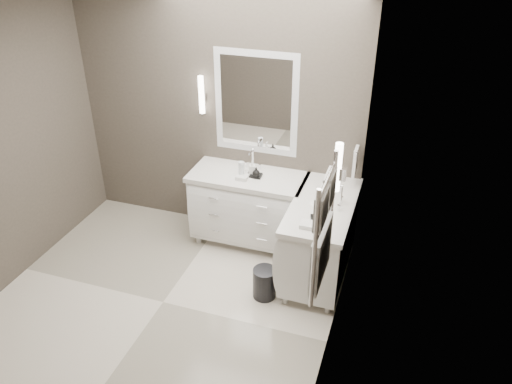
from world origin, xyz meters
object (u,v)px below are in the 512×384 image
(waste_bin, at_px, (264,283))
(vanity_back, at_px, (248,204))
(vanity_right, at_px, (321,235))
(towel_ladder, at_px, (322,235))

(waste_bin, bearing_deg, vanity_back, 118.53)
(vanity_right, xyz_separation_m, waste_bin, (-0.43, -0.50, -0.33))
(vanity_back, height_order, towel_ladder, towel_ladder)
(vanity_back, relative_size, towel_ladder, 1.38)
(vanity_back, xyz_separation_m, towel_ladder, (1.10, -1.63, 0.91))
(vanity_back, bearing_deg, towel_ladder, -55.90)
(vanity_back, relative_size, vanity_right, 1.00)
(waste_bin, bearing_deg, towel_ladder, -50.79)
(vanity_right, relative_size, waste_bin, 3.91)
(vanity_right, xyz_separation_m, towel_ladder, (0.23, -1.30, 0.91))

